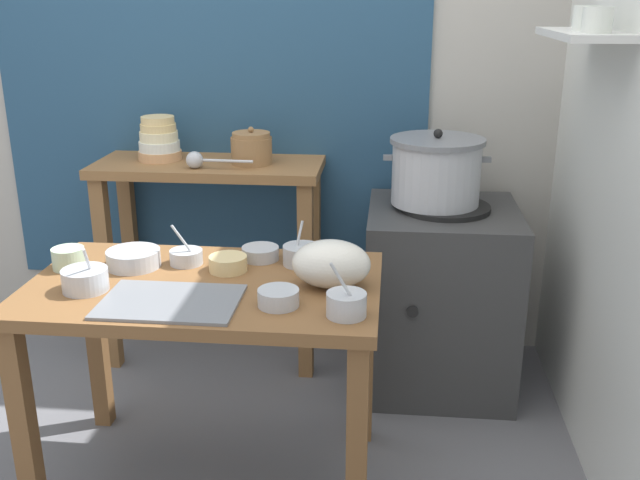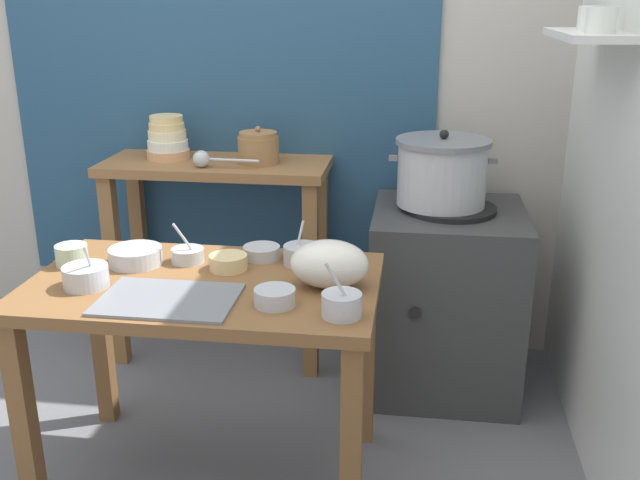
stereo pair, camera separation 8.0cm
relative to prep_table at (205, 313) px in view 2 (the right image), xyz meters
name	(u,v)px [view 2 (the right image)]	position (x,y,z in m)	size (l,w,h in m)	color
ground_plane	(197,463)	(-0.08, 0.05, -0.61)	(9.00, 9.00, 0.00)	slate
wall_back	(273,59)	(0.01, 1.14, 0.69)	(4.40, 0.12, 2.60)	#B2ADA3
prep_table	(205,313)	(0.00, 0.00, 0.00)	(1.10, 0.66, 0.72)	brown
back_shelf_table	(218,211)	(-0.20, 0.88, 0.07)	(0.96, 0.40, 0.90)	olive
stove_block	(445,298)	(0.79, 0.75, -0.23)	(0.60, 0.61, 0.78)	#383838
steamer_pot	(442,172)	(0.75, 0.77, 0.30)	(0.42, 0.37, 0.30)	#B7BABF
clay_pot	(258,148)	(-0.01, 0.88, 0.36)	(0.17, 0.17, 0.16)	olive
bowl_stack_enamel	(168,139)	(-0.42, 0.91, 0.37)	(0.18, 0.18, 0.19)	tan
ladle	(204,159)	(-0.21, 0.76, 0.33)	(0.28, 0.07, 0.07)	#B7BABF
serving_tray	(168,299)	(-0.06, -0.17, 0.12)	(0.40, 0.28, 0.01)	slate
plastic_bag	(329,264)	(0.40, 0.00, 0.19)	(0.24, 0.17, 0.15)	silver
prep_bowl_0	(228,262)	(0.05, 0.10, 0.14)	(0.12, 0.12, 0.05)	#E5C684
prep_bowl_1	(135,255)	(-0.26, 0.11, 0.14)	(0.18, 0.18, 0.06)	#B7BABF
prep_bowl_2	(262,252)	(0.14, 0.22, 0.13)	(0.13, 0.13, 0.04)	#B7BABF
prep_bowl_3	(86,276)	(-0.34, -0.10, 0.15)	(0.14, 0.14, 0.15)	#B7BABF
prep_bowl_4	(302,254)	(0.29, 0.19, 0.15)	(0.13, 0.13, 0.14)	#B7BABF
prep_bowl_5	(275,296)	(0.26, -0.15, 0.14)	(0.12, 0.12, 0.05)	#B7BABF
prep_bowl_6	(342,304)	(0.46, -0.20, 0.15)	(0.11, 0.11, 0.16)	#B7BABF
prep_bowl_7	(188,254)	(-0.10, 0.15, 0.14)	(0.11, 0.11, 0.14)	#B7BABF
prep_bowl_8	(72,254)	(-0.47, 0.07, 0.15)	(0.10, 0.10, 0.07)	#B7D1AD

